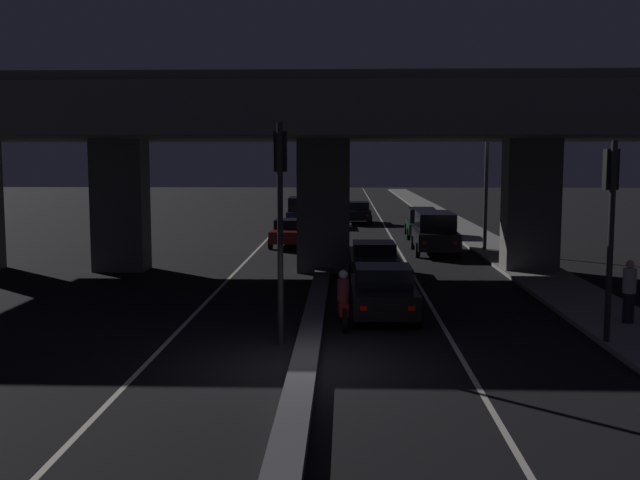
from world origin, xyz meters
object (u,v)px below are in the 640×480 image
at_px(car_dark_red_lead_oncoming, 290,232).
at_px(pedestrian_on_sidewalk, 629,292).
at_px(traffic_light_right_of_median, 610,207).
at_px(motorcycle_red_filtering_near, 343,303).
at_px(car_dark_green_second, 374,259).
at_px(car_black_third, 435,232).
at_px(traffic_light_left_of_median, 280,195).
at_px(car_dark_blue_second_oncoming, 301,210).
at_px(car_dark_green_fourth, 422,222).
at_px(car_white_third_oncoming, 311,201).
at_px(car_black_lead, 383,292).
at_px(car_black_fifth, 357,212).
at_px(street_lamp, 479,150).

bearing_deg(car_dark_red_lead_oncoming, pedestrian_on_sidewalk, 29.99).
xyz_separation_m(traffic_light_right_of_median, motorcycle_red_filtering_near, (-6.25, 1.80, -2.69)).
bearing_deg(car_dark_green_second, car_black_third, -23.82).
distance_m(traffic_light_left_of_median, car_dark_blue_second_oncoming, 32.35).
height_order(car_dark_green_fourth, car_white_third_oncoming, car_white_third_oncoming).
bearing_deg(car_black_third, car_black_lead, 168.99).
distance_m(traffic_light_left_of_median, car_dark_green_fourth, 25.72).
relative_size(traffic_light_right_of_median, car_black_fifth, 1.14).
xyz_separation_m(car_black_lead, car_dark_red_lead_oncoming, (-3.87, 17.23, -0.03)).
relative_size(car_black_lead, car_black_fifth, 0.94).
relative_size(traffic_light_left_of_median, car_white_third_oncoming, 1.33).
distance_m(car_black_lead, car_dark_green_fourth, 22.11).
distance_m(traffic_light_right_of_median, car_dark_red_lead_oncoming, 22.31).
relative_size(car_dark_green_fourth, car_dark_red_lead_oncoming, 1.09).
bearing_deg(car_dark_green_second, traffic_light_left_of_median, 164.32).
bearing_deg(car_black_third, car_dark_blue_second_oncoming, 27.33).
bearing_deg(car_dark_blue_second_oncoming, pedestrian_on_sidewalk, 17.95).
distance_m(car_dark_blue_second_oncoming, motorcycle_red_filtering_near, 30.54).
relative_size(car_black_lead, car_black_third, 0.83).
height_order(car_black_lead, car_dark_green_second, car_black_lead).
relative_size(car_dark_red_lead_oncoming, motorcycle_red_filtering_near, 2.31).
bearing_deg(car_dark_green_second, car_black_fifth, -0.37).
distance_m(car_white_third_oncoming, pedestrian_on_sidewalk, 45.09).
xyz_separation_m(car_dark_green_second, pedestrian_on_sidewalk, (6.41, -8.00, 0.25)).
bearing_deg(motorcycle_red_filtering_near, street_lamp, -24.83).
xyz_separation_m(car_dark_red_lead_oncoming, car_white_third_oncoming, (-0.10, 25.60, 0.16)).
xyz_separation_m(car_white_third_oncoming, pedestrian_on_sidewalk, (10.38, -43.88, 0.11)).
xyz_separation_m(car_dark_green_fourth, motorcycle_red_filtering_near, (-4.41, -23.07, -0.21)).
distance_m(car_dark_red_lead_oncoming, car_dark_blue_second_oncoming, 11.97).
bearing_deg(car_dark_green_fourth, motorcycle_red_filtering_near, 171.45).
distance_m(car_black_third, pedestrian_on_sidewalk, 15.85).
relative_size(street_lamp, car_black_third, 1.70).
bearing_deg(car_white_third_oncoming, car_black_fifth, 16.42).
distance_m(car_black_lead, car_dark_blue_second_oncoming, 29.47).
distance_m(car_dark_blue_second_oncoming, car_white_third_oncoming, 13.64).
height_order(car_white_third_oncoming, pedestrian_on_sidewalk, pedestrian_on_sidewalk).
height_order(traffic_light_right_of_median, car_dark_blue_second_oncoming, traffic_light_right_of_median).
distance_m(car_black_lead, pedestrian_on_sidewalk, 6.50).
bearing_deg(car_black_lead, car_dark_red_lead_oncoming, 12.17).
relative_size(car_dark_red_lead_oncoming, car_dark_blue_second_oncoming, 1.00).
height_order(traffic_light_right_of_median, car_dark_green_fourth, traffic_light_right_of_median).
height_order(car_black_lead, car_dark_red_lead_oncoming, car_black_lead).
distance_m(traffic_light_right_of_median, car_dark_blue_second_oncoming, 33.57).
height_order(car_dark_green_fourth, motorcycle_red_filtering_near, car_dark_green_fourth).
bearing_deg(traffic_light_left_of_median, car_dark_blue_second_oncoming, 92.52).
xyz_separation_m(car_dark_red_lead_oncoming, pedestrian_on_sidewalk, (10.28, -18.27, 0.27)).
relative_size(street_lamp, car_dark_green_second, 1.77).
xyz_separation_m(traffic_light_right_of_median, car_white_third_oncoming, (-9.11, 45.84, -2.47)).
bearing_deg(car_black_lead, traffic_light_right_of_median, -120.86).
bearing_deg(car_dark_green_fourth, traffic_light_right_of_median, -173.48).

